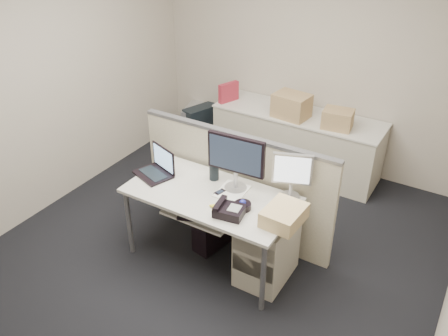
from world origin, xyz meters
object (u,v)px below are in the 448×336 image
Objects in this scene: desk at (211,200)px; monitor_main at (236,163)px; laptop at (152,164)px; desk_phone at (230,211)px.

monitor_main is (0.15, 0.18, 0.33)m from desk.
laptop reaches higher than desk_phone.
laptop is at bearing -169.36° from monitor_main.
desk is 2.86× the size of monitor_main.
laptop is 1.44× the size of desk_phone.
desk is at bearing -133.72° from monitor_main.
desk is 0.36m from desk_phone.
desk is 4.41× the size of laptop.
desk is 0.40m from monitor_main.
desk_phone is (0.30, -0.18, 0.10)m from desk.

